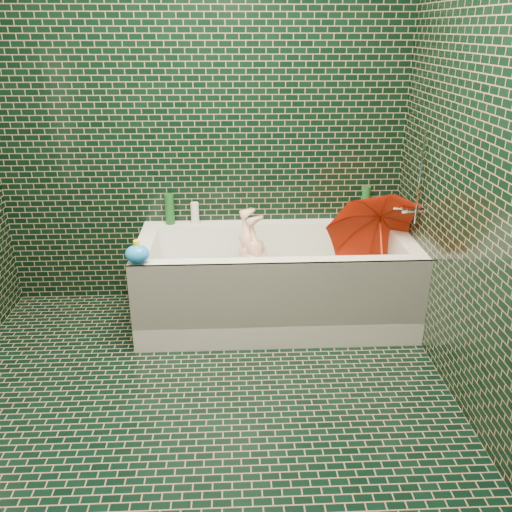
{
  "coord_description": "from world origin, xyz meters",
  "views": [
    {
      "loc": [
        0.18,
        -2.07,
        1.75
      ],
      "look_at": [
        0.32,
        0.82,
        0.53
      ],
      "focal_mm": 38.0,
      "sensor_mm": 36.0,
      "label": 1
    }
  ],
  "objects_px": {
    "child": "(260,277)",
    "bathtub": "(275,290)",
    "rubber_duck": "(352,216)",
    "bath_toy": "(137,254)",
    "umbrella": "(381,246)"
  },
  "relations": [
    {
      "from": "child",
      "to": "bathtub",
      "type": "bearing_deg",
      "value": 87.91
    },
    {
      "from": "rubber_duck",
      "to": "bath_toy",
      "type": "height_order",
      "value": "bath_toy"
    },
    {
      "from": "bathtub",
      "to": "rubber_duck",
      "type": "bearing_deg",
      "value": 30.5
    },
    {
      "from": "rubber_duck",
      "to": "bath_toy",
      "type": "bearing_deg",
      "value": -161.34
    },
    {
      "from": "bathtub",
      "to": "child",
      "type": "bearing_deg",
      "value": -170.19
    },
    {
      "from": "bathtub",
      "to": "umbrella",
      "type": "relative_size",
      "value": 2.67
    },
    {
      "from": "child",
      "to": "rubber_duck",
      "type": "relative_size",
      "value": 7.43
    },
    {
      "from": "umbrella",
      "to": "rubber_duck",
      "type": "height_order",
      "value": "umbrella"
    },
    {
      "from": "umbrella",
      "to": "rubber_duck",
      "type": "distance_m",
      "value": 0.41
    },
    {
      "from": "bathtub",
      "to": "rubber_duck",
      "type": "relative_size",
      "value": 14.87
    },
    {
      "from": "bathtub",
      "to": "bath_toy",
      "type": "height_order",
      "value": "bath_toy"
    },
    {
      "from": "bathtub",
      "to": "bath_toy",
      "type": "xyz_separation_m",
      "value": [
        -0.79,
        -0.31,
        0.4
      ]
    },
    {
      "from": "bathtub",
      "to": "child",
      "type": "xyz_separation_m",
      "value": [
        -0.1,
        -0.02,
        0.1
      ]
    },
    {
      "from": "child",
      "to": "umbrella",
      "type": "height_order",
      "value": "umbrella"
    },
    {
      "from": "bathtub",
      "to": "child",
      "type": "height_order",
      "value": "bathtub"
    }
  ]
}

